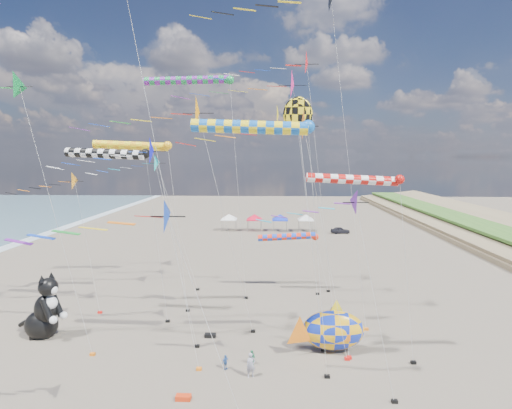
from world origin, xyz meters
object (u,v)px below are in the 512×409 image
object	(u,v)px
cat_inflatable	(44,305)
fish_inflatable	(333,330)
person_adult	(251,365)
child_blue	(225,362)
child_green	(252,358)
parked_car	(340,230)

from	to	relation	value
cat_inflatable	fish_inflatable	size ratio (longest dim) A/B	0.87
person_adult	child_blue	distance (m)	2.03
cat_inflatable	child_green	xyz separation A→B (m)	(16.85, -3.70, -2.15)
child_green	fish_inflatable	bearing A→B (deg)	41.83
cat_inflatable	child_blue	xyz separation A→B (m)	(15.07, -4.38, -2.15)
cat_inflatable	parked_car	distance (m)	54.78
fish_inflatable	child_blue	xyz separation A→B (m)	(-7.64, -2.75, -1.19)
fish_inflatable	parked_car	distance (m)	47.39
child_blue	cat_inflatable	bearing A→B (deg)	113.13
fish_inflatable	child_blue	world-z (taller)	fish_inflatable
fish_inflatable	child_green	size ratio (longest dim) A/B	5.99
child_green	parked_car	size ratio (longest dim) A/B	0.29
fish_inflatable	child_blue	distance (m)	8.21
fish_inflatable	person_adult	xyz separation A→B (m)	(-5.86, -3.65, -0.88)
fish_inflatable	person_adult	bearing A→B (deg)	-148.03
child_green	child_blue	bearing A→B (deg)	-137.07
cat_inflatable	fish_inflatable	distance (m)	22.79
person_adult	cat_inflatable	bearing A→B (deg)	146.24
person_adult	parked_car	bearing A→B (deg)	57.72
person_adult	child_green	bearing A→B (deg)	73.65
cat_inflatable	parked_car	bearing A→B (deg)	73.98
cat_inflatable	child_green	bearing A→B (deg)	6.34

